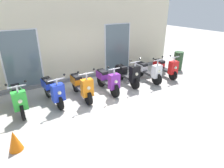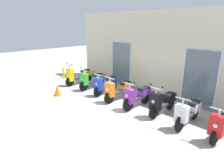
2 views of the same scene
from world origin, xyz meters
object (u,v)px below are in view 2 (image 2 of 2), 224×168
(scooter_orange, at_px, (118,90))
(traffic_cone, at_px, (57,90))
(scooter_yellow, at_px, (78,76))
(scooter_green, at_px, (92,80))
(scooter_red, at_px, (223,123))
(scooter_purple, at_px, (137,96))
(scooter_white, at_px, (188,112))
(curb_bollard, at_px, (64,73))
(scooter_black, at_px, (162,102))
(scooter_blue, at_px, (105,84))

(scooter_orange, distance_m, traffic_cone, 2.87)
(scooter_yellow, distance_m, scooter_green, 1.13)
(scooter_orange, bearing_deg, scooter_red, 1.07)
(scooter_purple, xyz_separation_m, scooter_white, (2.06, 0.08, -0.00))
(curb_bollard, xyz_separation_m, traffic_cone, (2.37, -1.72, -0.09))
(scooter_orange, xyz_separation_m, scooter_purple, (1.05, -0.01, 0.00))
(scooter_yellow, distance_m, scooter_black, 5.24)
(scooter_yellow, distance_m, scooter_red, 7.29)
(scooter_white, height_order, scooter_red, scooter_white)
(scooter_yellow, relative_size, scooter_black, 1.02)
(scooter_purple, relative_size, traffic_cone, 3.08)
(scooter_black, bearing_deg, scooter_blue, -179.14)
(scooter_blue, bearing_deg, curb_bollard, -178.87)
(traffic_cone, bearing_deg, scooter_red, 15.17)
(traffic_cone, bearing_deg, scooter_yellow, 115.51)
(scooter_blue, relative_size, scooter_white, 0.96)
(scooter_orange, bearing_deg, scooter_white, 1.24)
(scooter_blue, bearing_deg, scooter_yellow, -178.55)
(scooter_yellow, height_order, scooter_purple, scooter_yellow)
(scooter_white, bearing_deg, scooter_purple, -177.86)
(scooter_yellow, height_order, scooter_red, scooter_yellow)
(scooter_orange, height_order, scooter_purple, scooter_orange)
(scooter_blue, bearing_deg, traffic_cone, -126.88)
(scooter_white, relative_size, traffic_cone, 3.14)
(scooter_green, bearing_deg, scooter_yellow, -176.74)
(scooter_purple, distance_m, scooter_black, 1.05)
(scooter_purple, relative_size, scooter_black, 1.00)
(scooter_white, relative_size, scooter_red, 1.07)
(scooter_white, bearing_deg, scooter_black, 174.60)
(scooter_green, bearing_deg, scooter_orange, -3.61)
(traffic_cone, bearing_deg, scooter_blue, 53.12)
(scooter_blue, relative_size, scooter_red, 1.03)
(scooter_blue, bearing_deg, scooter_green, 179.49)
(scooter_blue, xyz_separation_m, scooter_white, (4.08, -0.05, -0.03))
(scooter_orange, xyz_separation_m, scooter_red, (4.14, 0.08, -0.01))
(scooter_green, height_order, scooter_purple, scooter_purple)
(scooter_yellow, bearing_deg, scooter_red, 0.11)
(scooter_orange, distance_m, curb_bollard, 4.69)
(scooter_purple, bearing_deg, scooter_black, 9.51)
(scooter_purple, bearing_deg, scooter_blue, 176.39)
(scooter_green, relative_size, curb_bollard, 2.26)
(scooter_green, distance_m, scooter_black, 4.11)
(scooter_black, relative_size, scooter_white, 0.98)
(scooter_orange, relative_size, scooter_black, 1.03)
(traffic_cone, bearing_deg, curb_bollard, 144.02)
(curb_bollard, height_order, traffic_cone, curb_bollard)
(scooter_purple, height_order, curb_bollard, scooter_purple)
(scooter_purple, bearing_deg, scooter_yellow, 179.01)
(scooter_yellow, distance_m, traffic_cone, 1.94)
(scooter_purple, bearing_deg, curb_bollard, 179.46)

